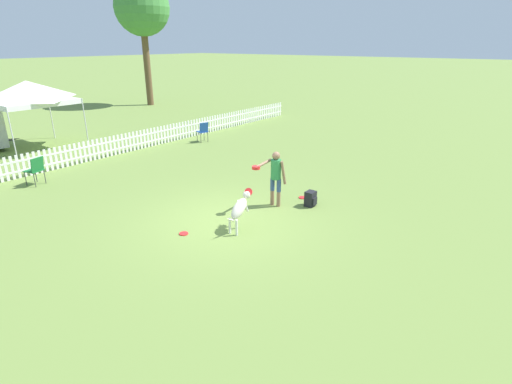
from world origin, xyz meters
TOP-DOWN VIEW (x-y plane):
  - ground_plane at (0.00, 0.00)m, footprint 240.00×240.00m
  - handler_person at (1.57, -0.42)m, footprint 0.96×0.54m
  - leaping_dog at (-0.18, -0.63)m, footprint 1.05×0.35m
  - frisbee_near_handler at (-1.19, 0.28)m, footprint 0.21×0.21m
  - frisbee_near_dog at (2.56, -0.73)m, footprint 0.21×0.21m
  - backpack_on_grass at (2.18, -1.23)m, footprint 0.29×0.28m
  - picket_fence at (-0.00, 7.77)m, footprint 27.88×0.04m
  - folding_chair_center at (5.82, 6.53)m, footprint 0.53×0.55m
  - folding_chair_green_right at (-1.61, 6.59)m, footprint 0.57×0.59m
  - canopy_tent_main at (0.60, 11.26)m, footprint 2.98×2.98m
  - tree_left_grove at (11.79, 17.80)m, footprint 3.71×3.71m

SIDE VIEW (x-z plane):
  - ground_plane at x=0.00m, z-range 0.00..0.00m
  - frisbee_near_handler at x=-1.19m, z-range 0.00..0.02m
  - frisbee_near_dog at x=2.56m, z-range 0.00..0.02m
  - backpack_on_grass at x=2.18m, z-range 0.00..0.43m
  - picket_fence at x=0.00m, z-range 0.00..0.80m
  - folding_chair_center at x=5.82m, z-range 0.09..1.01m
  - folding_chair_green_right at x=-1.61m, z-range 0.09..1.01m
  - leaping_dog at x=-0.18m, z-range 0.11..1.06m
  - handler_person at x=1.57m, z-range 0.19..1.74m
  - canopy_tent_main at x=0.60m, z-range 0.95..3.78m
  - tree_left_grove at x=11.79m, z-range 2.24..10.58m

